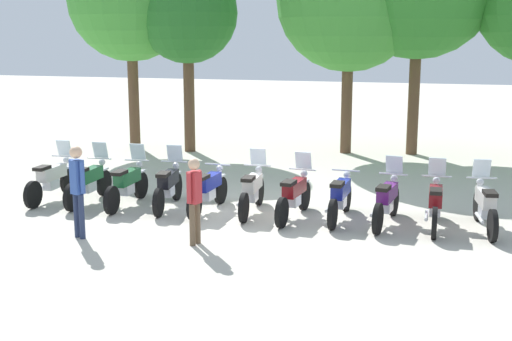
% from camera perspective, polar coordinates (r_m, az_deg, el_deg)
% --- Properties ---
extents(ground_plane, '(80.00, 80.00, 0.00)m').
position_cam_1_polar(ground_plane, '(15.29, -0.49, -3.67)').
color(ground_plane, '#BCB7A8').
extents(motorcycle_0, '(0.62, 2.19, 1.37)m').
position_cam_1_polar(motorcycle_0, '(17.18, -16.51, -0.68)').
color(motorcycle_0, black).
rests_on(motorcycle_0, ground_plane).
extents(motorcycle_1, '(0.62, 2.19, 1.37)m').
position_cam_1_polar(motorcycle_1, '(16.68, -13.62, -0.88)').
color(motorcycle_1, black).
rests_on(motorcycle_1, ground_plane).
extents(motorcycle_2, '(0.62, 2.19, 1.37)m').
position_cam_1_polar(motorcycle_2, '(16.23, -10.57, -1.09)').
color(motorcycle_2, black).
rests_on(motorcycle_2, ground_plane).
extents(motorcycle_3, '(0.62, 2.19, 1.37)m').
position_cam_1_polar(motorcycle_3, '(15.91, -7.25, -1.24)').
color(motorcycle_3, black).
rests_on(motorcycle_3, ground_plane).
extents(motorcycle_4, '(0.62, 2.19, 0.99)m').
position_cam_1_polar(motorcycle_4, '(15.50, -3.96, -1.57)').
color(motorcycle_4, black).
rests_on(motorcycle_4, ground_plane).
extents(motorcycle_5, '(0.62, 2.19, 1.37)m').
position_cam_1_polar(motorcycle_5, '(15.34, -0.32, -1.63)').
color(motorcycle_5, black).
rests_on(motorcycle_5, ground_plane).
extents(motorcycle_6, '(0.64, 2.19, 1.37)m').
position_cam_1_polar(motorcycle_6, '(14.93, 3.17, -2.01)').
color(motorcycle_6, black).
rests_on(motorcycle_6, ground_plane).
extents(motorcycle_7, '(0.62, 2.19, 0.99)m').
position_cam_1_polar(motorcycle_7, '(14.90, 6.98, -2.17)').
color(motorcycle_7, black).
rests_on(motorcycle_7, ground_plane).
extents(motorcycle_8, '(0.67, 2.18, 1.37)m').
position_cam_1_polar(motorcycle_8, '(14.70, 10.75, -2.42)').
color(motorcycle_8, black).
rests_on(motorcycle_8, ground_plane).
extents(motorcycle_9, '(0.62, 2.19, 1.37)m').
position_cam_1_polar(motorcycle_9, '(14.66, 14.58, -2.63)').
color(motorcycle_9, black).
rests_on(motorcycle_9, ground_plane).
extents(motorcycle_10, '(0.62, 2.18, 1.37)m').
position_cam_1_polar(motorcycle_10, '(14.77, 18.39, -2.74)').
color(motorcycle_10, black).
rests_on(motorcycle_10, ground_plane).
extents(person_0, '(0.27, 0.41, 1.67)m').
position_cam_1_polar(person_0, '(13.02, -5.11, -2.00)').
color(person_0, brown).
rests_on(person_0, ground_plane).
extents(person_1, '(0.40, 0.32, 1.83)m').
position_cam_1_polar(person_1, '(13.79, -14.53, -1.07)').
color(person_1, '#232D4C').
rests_on(person_1, ground_plane).
extents(tree_1, '(3.25, 3.25, 6.17)m').
position_cam_1_polar(tree_1, '(23.00, -5.68, 12.72)').
color(tree_1, brown).
rests_on(tree_1, ground_plane).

